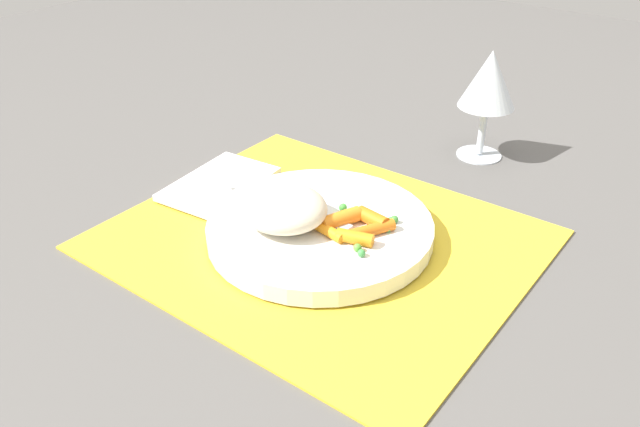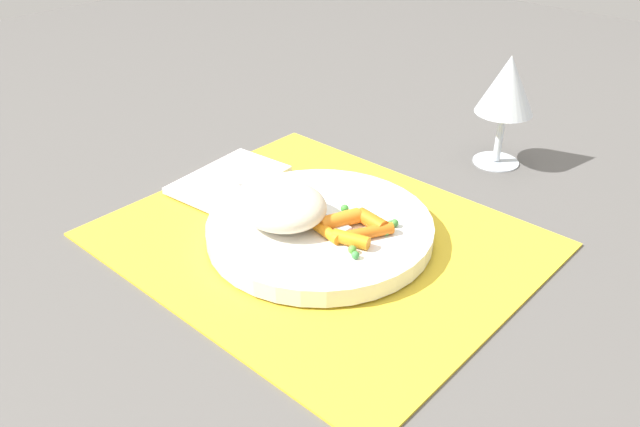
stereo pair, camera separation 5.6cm
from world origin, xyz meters
name	(u,v)px [view 2 (the right image)]	position (x,y,z in m)	size (l,w,h in m)	color
ground_plane	(320,241)	(0.00, 0.00, 0.00)	(2.40, 2.40, 0.00)	#565451
placemat	(320,238)	(0.00, 0.00, 0.00)	(0.45, 0.38, 0.01)	gold
plate	(320,229)	(0.00, 0.00, 0.02)	(0.25, 0.25, 0.02)	white
rice_mound	(282,206)	(-0.03, -0.03, 0.05)	(0.10, 0.09, 0.04)	beige
carrot_portion	(352,227)	(0.04, 0.01, 0.03)	(0.08, 0.07, 0.02)	orange
pea_scatter	(360,228)	(0.05, 0.01, 0.03)	(0.09, 0.08, 0.01)	#458C3E
fork	(297,207)	(-0.04, 0.00, 0.03)	(0.20, 0.02, 0.01)	silver
wine_glass	(507,88)	(0.05, 0.31, 0.11)	(0.08, 0.08, 0.15)	silver
napkin	(229,180)	(-0.17, 0.02, 0.01)	(0.09, 0.14, 0.01)	white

